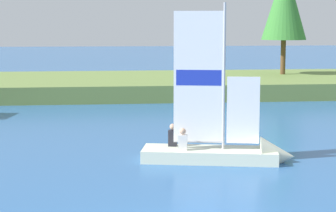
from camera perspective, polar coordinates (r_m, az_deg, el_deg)
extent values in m
cube|color=olive|center=(37.81, -3.74, 2.00)|extent=(80.00, 10.63, 0.96)
cylinder|color=brown|center=(40.68, 10.84, 4.58)|extent=(0.33, 0.33, 2.29)
cone|color=#387F33|center=(40.64, 10.97, 9.68)|extent=(2.94, 2.94, 4.94)
cube|color=silver|center=(19.26, 3.96, -4.63)|extent=(4.45, 2.20, 0.39)
cone|color=silver|center=(19.32, 10.30, -4.70)|extent=(1.29, 1.42, 1.23)
cylinder|color=#B7B7BC|center=(18.87, 5.32, 2.76)|extent=(0.08, 0.08, 4.59)
cube|color=white|center=(18.89, 2.93, 2.78)|extent=(1.55, 0.35, 4.09)
cube|color=#1E33B2|center=(18.89, 2.93, 2.69)|extent=(1.40, 0.32, 0.49)
cube|color=white|center=(19.00, 7.12, -0.40)|extent=(1.01, 0.24, 2.11)
cylinder|color=#B7B7BC|center=(19.19, 2.88, -3.40)|extent=(1.56, 0.38, 0.06)
cube|color=silver|center=(18.92, 1.40, -3.47)|extent=(0.31, 0.25, 0.49)
sphere|color=tan|center=(18.85, 1.41, -2.41)|extent=(0.20, 0.20, 0.20)
cube|color=#26262D|center=(19.53, 0.44, -3.06)|extent=(0.31, 0.25, 0.53)
sphere|color=tan|center=(19.46, 0.44, -1.98)|extent=(0.20, 0.20, 0.20)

